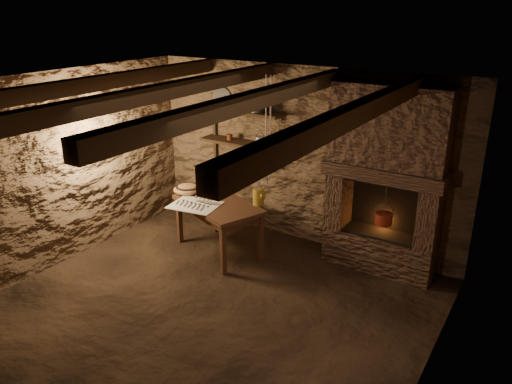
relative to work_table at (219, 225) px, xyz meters
The scene contains 25 objects.
floor 1.33m from the work_table, 56.40° to the right, with size 4.50×4.50×0.00m, color black.
back_wall 1.43m from the work_table, 53.01° to the left, with size 4.50×0.04×2.40m, color brown.
front_wall 3.25m from the work_table, 77.02° to the right, with size 4.50×0.04×2.40m, color brown.
left_wall 2.05m from the work_table, 145.46° to the right, with size 0.04×4.00×2.40m, color brown.
right_wall 3.25m from the work_table, 19.77° to the right, with size 0.04×4.00×2.40m, color brown.
ceiling 2.39m from the work_table, 56.40° to the right, with size 4.50×4.00×0.04m, color black.
beam_far_left 2.35m from the work_table, 126.76° to the right, with size 0.14×3.95×0.16m, color black.
beam_mid_left 2.22m from the work_table, 79.03° to the right, with size 0.14×3.95×0.16m, color black.
beam_mid_right 2.51m from the work_table, 41.38° to the right, with size 0.14×3.95×0.16m, color black.
beam_far_right 3.12m from the work_table, 25.72° to the right, with size 0.14×3.95×0.16m, color black.
shelf_lower 1.22m from the work_table, 100.49° to the left, with size 1.25×0.30×0.04m, color black.
shelf_upper 1.59m from the work_table, 100.49° to the left, with size 1.25×0.30×0.04m, color black.
hearth 2.25m from the work_table, 19.85° to the left, with size 1.43×0.51×2.30m.
work_table is the anchor object (origin of this frame).
linen_cloth 0.45m from the work_table, 130.80° to the right, with size 0.61×0.49×0.01m, color silver.
pewter_cutlery_row 0.46m from the work_table, 128.49° to the right, with size 0.51×0.20×0.01m, color gray, non-canonical shape.
drinking_glasses 0.43m from the work_table, 147.92° to the right, with size 0.20×0.06×0.08m, color white, non-canonical shape.
stoneware_jug 0.76m from the work_table, 25.32° to the left, with size 0.18×0.18×0.50m.
wooden_bowl 0.69m from the work_table, behind, with size 0.38×0.38×0.13m, color #A77648.
iron_stockpot 1.68m from the work_table, 80.95° to the left, with size 0.25×0.25×0.19m, color #2F2C2A.
tin_pan 1.83m from the work_table, 121.40° to the left, with size 0.25×0.25×0.03m, color #A9A9A4.
small_kettle 1.28m from the work_table, 78.22° to the left, with size 0.16×0.12×0.18m, color #A9A9A4, non-canonical shape.
rusty_tin 1.30m from the work_table, 113.60° to the left, with size 0.08×0.08×0.08m, color #622613.
red_pot 2.12m from the work_table, 18.24° to the left, with size 0.23×0.23×0.54m.
hanging_ropes 1.61m from the work_table, ahead, with size 0.08×0.08×1.20m, color #CBB28F, non-canonical shape.
Camera 1 is at (2.90, -3.77, 3.13)m, focal length 35.00 mm.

